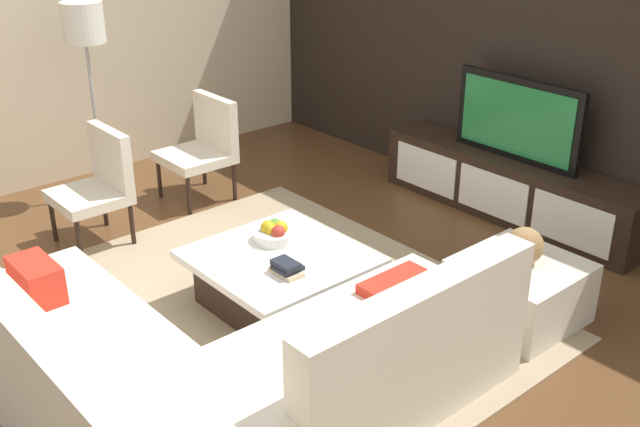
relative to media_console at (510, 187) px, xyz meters
name	(u,v)px	position (x,y,z in m)	size (l,w,h in m)	color
ground_plane	(278,317)	(0.00, -2.40, -0.25)	(14.00, 14.00, 0.00)	brown
feature_wall_back	(549,41)	(0.00, 0.30, 1.15)	(6.40, 0.12, 2.80)	black
side_wall_left	(66,21)	(-3.20, -2.20, 1.15)	(0.12, 5.20, 2.80)	beige
area_rug	(269,310)	(-0.10, -2.40, -0.24)	(3.19, 2.69, 0.01)	tan
media_console	(510,187)	(0.00, 0.00, 0.00)	(2.32, 0.46, 0.50)	black
television	(517,119)	(0.00, 0.00, 0.58)	(1.13, 0.06, 0.66)	black
sectional_couch	(208,369)	(0.51, -3.24, 0.04)	(2.32, 2.40, 0.83)	beige
coffee_table	(280,279)	(-0.10, -2.30, -0.05)	(1.02, 1.00, 0.38)	black
accent_chair_near	(99,180)	(-1.76, -2.71, 0.24)	(0.54, 0.50, 0.87)	black
floor_lamp	(85,35)	(-2.52, -2.35, 1.16)	(0.33, 0.33, 1.67)	#A5A5AA
ottoman	(519,291)	(1.00, -1.25, -0.05)	(0.70, 0.70, 0.40)	beige
fruit_bowl	(275,233)	(-0.28, -2.20, 0.19)	(0.28, 0.28, 0.14)	silver
accent_chair_far	(204,143)	(-1.97, -1.65, 0.24)	(0.56, 0.54, 0.87)	black
decorative_ball	(524,246)	(1.00, -1.25, 0.27)	(0.23, 0.23, 0.23)	#997247
book_stack	(287,268)	(0.12, -2.42, 0.17)	(0.21, 0.15, 0.09)	#CCB78C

